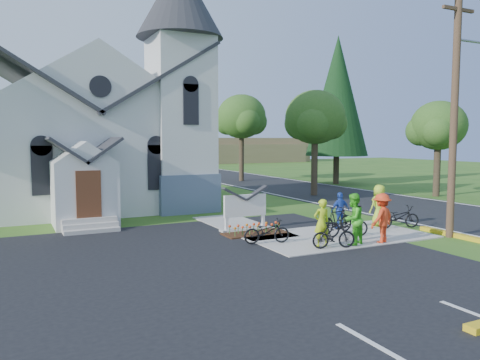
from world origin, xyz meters
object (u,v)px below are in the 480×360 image
church_sign (245,206)px  bike_3 (337,220)px  bike_1 (334,235)px  cyclist_3 (382,218)px  cyclist_0 (322,223)px  cyclist_1 (353,219)px  cyclist_2 (340,210)px  bike_2 (346,225)px  bike_0 (267,231)px  bike_4 (399,217)px  cyclist_4 (379,205)px  utility_pole (456,96)px

church_sign → bike_3: church_sign is taller
bike_1 → cyclist_3: (2.14, 0.00, 0.44)m
cyclist_0 → bike_1: size_ratio=1.09×
cyclist_0 → cyclist_1: size_ratio=0.91×
cyclist_2 → bike_2: bearing=61.7°
bike_0 → bike_4: 6.40m
cyclist_0 → cyclist_2: cyclist_0 is taller
cyclist_1 → bike_1: bearing=-11.5°
bike_0 → bike_2: size_ratio=0.95×
cyclist_2 → bike_2: size_ratio=0.86×
bike_0 → cyclist_4: 6.09m
bike_1 → cyclist_4: 5.04m
bike_0 → bike_4: bearing=-76.8°
cyclist_1 → cyclist_4: cyclist_1 is taller
church_sign → bike_1: 4.58m
cyclist_0 → cyclist_2: bearing=-134.0°
cyclist_4 → bike_4: bearing=118.1°
bike_1 → bike_3: bike_3 is taller
utility_pole → bike_1: bearing=176.8°
bike_3 → bike_4: bearing=-106.2°
bike_3 → cyclist_3: bearing=-179.3°
cyclist_0 → cyclist_3: cyclist_3 is taller
bike_0 → cyclist_3: (3.81, -1.70, 0.45)m
utility_pole → cyclist_3: (-3.25, 0.30, -4.46)m
cyclist_1 → cyclist_4: 4.11m
bike_1 → bike_2: (1.63, 1.35, 0.01)m
cyclist_3 → bike_3: (-0.41, 2.05, -0.36)m
bike_2 → cyclist_3: bearing=-145.2°
utility_pole → cyclist_1: utility_pole is taller
church_sign → bike_4: 6.49m
cyclist_1 → church_sign: bearing=-84.8°
utility_pole → bike_1: size_ratio=6.54×
bike_1 → bike_3: 2.68m
cyclist_4 → bike_4: 0.95m
cyclist_1 → bike_2: bearing=-141.2°
cyclist_0 → bike_4: 5.12m
bike_3 → cyclist_4: size_ratio=0.99×
bike_0 → bike_3: 3.42m
bike_4 → cyclist_2: bearing=81.8°
church_sign → cyclist_1: size_ratio=1.20×
utility_pole → bike_2: utility_pole is taller
utility_pole → bike_1: (-5.39, 0.30, -4.89)m
cyclist_2 → bike_3: 1.06m
cyclist_0 → bike_2: bearing=-148.7°
church_sign → bike_4: (5.90, -2.65, -0.50)m
church_sign → bike_0: church_sign is taller
bike_1 → bike_3: size_ratio=0.86×
bike_1 → cyclist_2: (2.46, 2.77, 0.31)m
bike_0 → cyclist_3: cyclist_3 is taller
bike_0 → bike_4: bike_4 is taller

